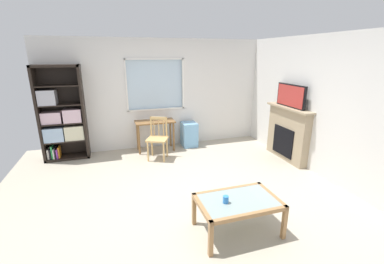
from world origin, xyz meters
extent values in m
cube|color=#B2A893|center=(0.00, 0.00, -0.01)|extent=(6.12, 5.95, 0.02)
cube|color=silver|center=(0.00, 2.47, 0.45)|extent=(5.12, 0.12, 0.91)
cube|color=silver|center=(0.00, 2.47, 2.32)|extent=(5.12, 0.12, 0.44)
cube|color=silver|center=(-1.63, 2.47, 1.50)|extent=(1.86, 0.12, 1.19)
cube|color=silver|center=(1.59, 2.47, 1.50)|extent=(1.93, 0.12, 1.19)
cube|color=silver|center=(-0.04, 2.48, 1.50)|extent=(1.32, 0.02, 1.19)
cube|color=white|center=(-0.04, 2.41, 0.92)|extent=(1.38, 0.06, 0.03)
cube|color=white|center=(-0.04, 2.41, 2.08)|extent=(1.38, 0.06, 0.03)
cube|color=white|center=(-0.70, 2.41, 1.50)|extent=(0.03, 0.06, 1.19)
cube|color=white|center=(0.62, 2.41, 1.50)|extent=(0.03, 0.06, 1.19)
cube|color=silver|center=(2.62, 0.00, 1.27)|extent=(0.12, 5.15, 2.54)
cube|color=black|center=(-2.48, 2.22, 0.99)|extent=(0.05, 0.38, 1.99)
cube|color=black|center=(-1.63, 2.22, 0.99)|extent=(0.05, 0.38, 1.99)
cube|color=black|center=(-2.06, 2.22, 1.96)|extent=(0.90, 0.38, 0.05)
cube|color=black|center=(-2.06, 2.22, 0.03)|extent=(0.90, 0.38, 0.05)
cube|color=black|center=(-2.06, 2.41, 0.99)|extent=(0.90, 0.02, 1.99)
cube|color=black|center=(-2.06, 2.22, 0.41)|extent=(0.85, 0.36, 0.02)
cube|color=black|center=(-2.06, 2.22, 0.80)|extent=(0.85, 0.36, 0.02)
cube|color=black|center=(-2.06, 2.22, 1.19)|extent=(0.85, 0.36, 0.02)
cube|color=black|center=(-2.06, 2.22, 1.58)|extent=(0.85, 0.36, 0.02)
cube|color=#9EBCDB|center=(-2.26, 2.21, 0.57)|extent=(0.38, 0.33, 0.30)
cube|color=beige|center=(-1.86, 2.21, 0.58)|extent=(0.38, 0.31, 0.31)
cube|color=beige|center=(-2.26, 2.21, 0.93)|extent=(0.37, 0.29, 0.23)
cube|color=beige|center=(-1.86, 2.21, 0.95)|extent=(0.35, 0.33, 0.27)
cube|color=#B2B2BC|center=(-2.28, 2.21, 1.35)|extent=(0.33, 0.32, 0.30)
cube|color=white|center=(-2.42, 2.20, 0.16)|extent=(0.04, 0.24, 0.21)
cube|color=black|center=(-2.38, 2.20, 0.16)|extent=(0.03, 0.27, 0.22)
cube|color=green|center=(-2.35, 2.20, 0.19)|extent=(0.03, 0.25, 0.28)
cube|color=white|center=(-2.31, 2.20, 0.15)|extent=(0.02, 0.29, 0.21)
cube|color=black|center=(-2.29, 2.20, 0.17)|extent=(0.02, 0.23, 0.25)
cube|color=purple|center=(-2.25, 2.20, 0.15)|extent=(0.03, 0.28, 0.20)
cube|color=orange|center=(-2.22, 2.20, 0.17)|extent=(0.03, 0.22, 0.24)
cube|color=brown|center=(-0.14, 2.12, 0.70)|extent=(0.90, 0.43, 0.03)
cylinder|color=brown|center=(-0.54, 1.96, 0.34)|extent=(0.04, 0.04, 0.68)
cylinder|color=brown|center=(0.26, 1.96, 0.34)|extent=(0.04, 0.04, 0.68)
cylinder|color=brown|center=(-0.54, 2.29, 0.34)|extent=(0.04, 0.04, 0.68)
cylinder|color=brown|center=(0.26, 2.29, 0.34)|extent=(0.04, 0.04, 0.68)
cube|color=tan|center=(-0.19, 1.57, 0.45)|extent=(0.55, 0.54, 0.04)
cylinder|color=tan|center=(-0.41, 1.50, 0.22)|extent=(0.04, 0.04, 0.43)
cylinder|color=tan|center=(-0.10, 1.36, 0.22)|extent=(0.04, 0.04, 0.43)
cylinder|color=tan|center=(-0.28, 1.79, 0.22)|extent=(0.04, 0.04, 0.43)
cylinder|color=tan|center=(0.03, 1.65, 0.22)|extent=(0.04, 0.04, 0.43)
cylinder|color=tan|center=(-0.28, 1.79, 0.68)|extent=(0.04, 0.04, 0.45)
cylinder|color=tan|center=(0.03, 1.65, 0.68)|extent=(0.04, 0.04, 0.45)
cube|color=tan|center=(-0.12, 1.72, 0.87)|extent=(0.34, 0.18, 0.06)
cylinder|color=tan|center=(-0.22, 1.76, 0.65)|extent=(0.02, 0.02, 0.35)
cylinder|color=tan|center=(-0.12, 1.72, 0.65)|extent=(0.02, 0.02, 0.35)
cylinder|color=tan|center=(-0.03, 1.68, 0.65)|extent=(0.02, 0.02, 0.35)
cube|color=#72ADDB|center=(0.70, 2.17, 0.29)|extent=(0.35, 0.40, 0.59)
cube|color=tan|center=(2.47, 0.76, 0.55)|extent=(0.18, 1.15, 1.10)
cube|color=black|center=(2.37, 0.76, 0.40)|extent=(0.03, 0.63, 0.61)
cube|color=tan|center=(2.45, 0.76, 1.12)|extent=(0.26, 1.25, 0.04)
cube|color=black|center=(2.45, 0.76, 1.37)|extent=(0.05, 0.83, 0.47)
cube|color=#B2332D|center=(2.42, 0.76, 1.37)|extent=(0.01, 0.78, 0.42)
cube|color=#8C9E99|center=(0.34, -1.10, 0.45)|extent=(0.91, 0.55, 0.02)
cube|color=#A37547|center=(0.34, -1.40, 0.43)|extent=(1.01, 0.05, 0.05)
cube|color=#A37547|center=(0.34, -0.80, 0.43)|extent=(1.01, 0.05, 0.05)
cube|color=#A37547|center=(-0.14, -1.10, 0.43)|extent=(0.05, 0.65, 0.05)
cube|color=#A37547|center=(0.82, -1.10, 0.43)|extent=(0.05, 0.65, 0.05)
cube|color=#A37547|center=(-0.14, -1.40, 0.20)|extent=(0.05, 0.05, 0.41)
cube|color=#A37547|center=(0.82, -1.40, 0.20)|extent=(0.05, 0.05, 0.41)
cube|color=#A37547|center=(-0.14, -0.80, 0.20)|extent=(0.05, 0.05, 0.41)
cube|color=#A37547|center=(0.82, -0.80, 0.20)|extent=(0.05, 0.05, 0.41)
cylinder|color=#337FD6|center=(0.16, -1.12, 0.50)|extent=(0.07, 0.07, 0.09)
camera|label=1|loc=(-1.06, -3.62, 2.19)|focal=24.14mm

